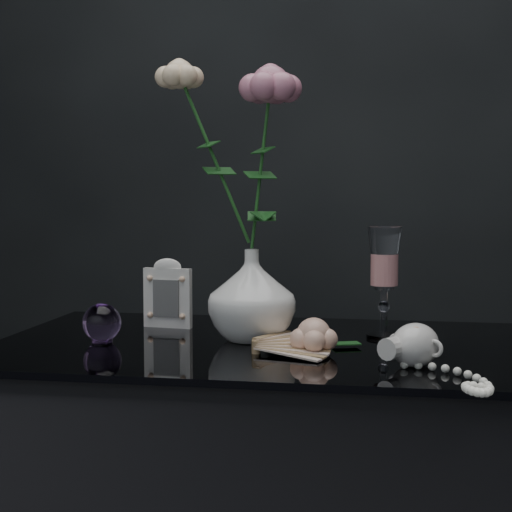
% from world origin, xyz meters
% --- Properties ---
extents(vase, '(0.18, 0.18, 0.17)m').
position_xyz_m(vase, '(-0.07, 0.07, 0.84)').
color(vase, white).
rests_on(vase, table).
extents(wine_glass, '(0.06, 0.06, 0.21)m').
position_xyz_m(wine_glass, '(0.17, 0.14, 0.86)').
color(wine_glass, white).
rests_on(wine_glass, table).
extents(picture_frame, '(0.11, 0.09, 0.14)m').
position_xyz_m(picture_frame, '(-0.26, 0.17, 0.83)').
color(picture_frame, white).
rests_on(picture_frame, table).
extents(paperweight, '(0.08, 0.08, 0.07)m').
position_xyz_m(paperweight, '(-0.33, 0.01, 0.80)').
color(paperweight, '#B17FCF').
rests_on(paperweight, table).
extents(paper_fan, '(0.25, 0.20, 0.03)m').
position_xyz_m(paper_fan, '(-0.04, -0.05, 0.78)').
color(paper_fan, beige).
rests_on(paper_fan, table).
extents(loose_rose, '(0.16, 0.20, 0.06)m').
position_xyz_m(loose_rose, '(0.05, -0.03, 0.79)').
color(loose_rose, '#DAA68D').
rests_on(loose_rose, table).
extents(pearl_jar, '(0.34, 0.34, 0.07)m').
position_xyz_m(pearl_jar, '(0.22, -0.10, 0.80)').
color(pearl_jar, silver).
rests_on(pearl_jar, table).
extents(roses, '(0.24, 0.12, 0.39)m').
position_xyz_m(roses, '(-0.10, 0.07, 1.12)').
color(roses, beige).
rests_on(roses, vase).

